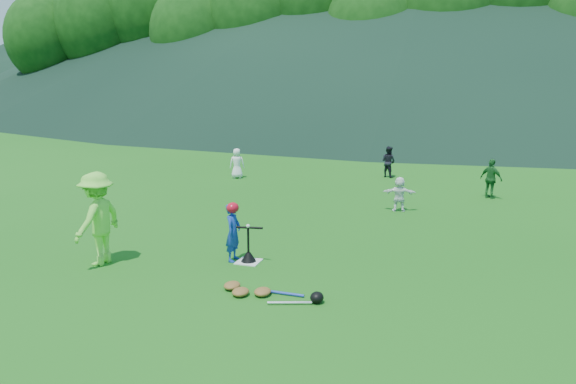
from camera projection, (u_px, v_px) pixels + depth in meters
The scene contains 14 objects.
ground at pixel (249, 262), 11.05m from camera, with size 120.00×120.00×0.00m, color #175D15.
home_plate at pixel (249, 262), 11.05m from camera, with size 0.45×0.45×0.02m, color silver.
baseball at pixel (248, 226), 10.89m from camera, with size 0.08×0.08×0.08m, color white.
batter_child at pixel (233, 232), 11.03m from camera, with size 0.42×0.28×1.16m, color #16369D.
adult_coach at pixel (98, 219), 10.78m from camera, with size 1.17×0.67×1.82m, color #7DEA44.
fielder_a at pixel (237, 163), 19.59m from camera, with size 0.51×0.33×1.05m, color white.
fielder_b at pixel (388, 162), 19.77m from camera, with size 0.53×0.42×1.10m, color black.
fielder_c at pixel (491, 179), 16.45m from camera, with size 0.69×0.29×1.17m, color #1C5F25.
fielder_d at pixel (399, 194), 14.96m from camera, with size 0.87×0.28×0.94m, color white.
batting_tee at pixel (248, 256), 11.02m from camera, with size 0.30×0.30×0.68m.
batter_gear at pixel (234, 209), 10.92m from camera, with size 0.73×0.26×0.52m.
equipment_pile at pixel (262, 292), 9.39m from camera, with size 1.80×0.63×0.19m.
outfield_fence at pixel (408, 117), 36.91m from camera, with size 70.07×0.08×1.33m.
tree_line at pixel (425, 7), 40.67m from camera, with size 70.04×11.40×14.82m.
Camera 1 is at (4.01, -9.74, 3.69)m, focal length 35.00 mm.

